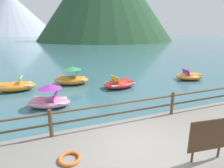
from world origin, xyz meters
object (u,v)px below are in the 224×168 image
Objects in this scene: pedal_boat_0 at (120,84)px; pedal_boat_1 at (71,78)px; sign_board at (209,136)px; life_ring at (70,159)px; pedal_boat_6 at (49,99)px; pedal_boat_3 at (190,76)px; pedal_boat_4 at (15,86)px.

pedal_boat_0 is 0.92× the size of pedal_boat_1.
sign_board is 0.48× the size of pedal_boat_0.
life_ring is 0.26× the size of pedal_boat_6.
pedal_boat_3 is (5.93, -0.04, -0.00)m from pedal_boat_0.
pedal_boat_1 is at bearing 100.96° from sign_board.
sign_board is at bearing -96.90° from pedal_boat_0.
pedal_boat_4 is at bearing 119.67° from sign_board.
pedal_boat_6 reaches higher than pedal_boat_4.
pedal_boat_6 is at bearing -170.86° from pedal_boat_3.
life_ring is at bearing -87.02° from pedal_boat_6.
pedal_boat_4 is (-5.57, 9.78, -0.83)m from sign_board.
pedal_boat_6 is (-3.67, 6.31, -0.74)m from sign_board.
sign_board reaches higher than pedal_boat_6.
pedal_boat_4 is (-2.17, 8.49, -0.14)m from life_ring.
pedal_boat_1 reaches higher than pedal_boat_3.
life_ring is (-3.41, 1.29, -0.68)m from sign_board.
pedal_boat_1 is 3.64m from pedal_boat_4.
pedal_boat_3 is at bearing 33.10° from life_ring.
pedal_boat_0 is (0.97, 8.05, -0.86)m from sign_board.
life_ring is at bearing -122.95° from pedal_boat_0.
pedal_boat_1 is (-2.91, 1.97, 0.17)m from pedal_boat_0.
life_ring is at bearing 159.22° from sign_board.
pedal_boat_4 is at bearing -176.25° from pedal_boat_1.
pedal_boat_4 is 3.96m from pedal_boat_6.
pedal_boat_3 is (10.31, 6.72, -0.18)m from life_ring.
pedal_boat_1 is at bearing 146.01° from pedal_boat_0.
pedal_boat_6 reaches higher than pedal_boat_3.
pedal_boat_0 is at bearing 57.05° from life_ring.
pedal_boat_0 is 3.52m from pedal_boat_1.
pedal_boat_6 is (-0.26, 5.02, -0.05)m from life_ring.
pedal_boat_4 is (-6.55, 1.73, 0.04)m from pedal_boat_0.
pedal_boat_0 is at bearing -14.78° from pedal_boat_4.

